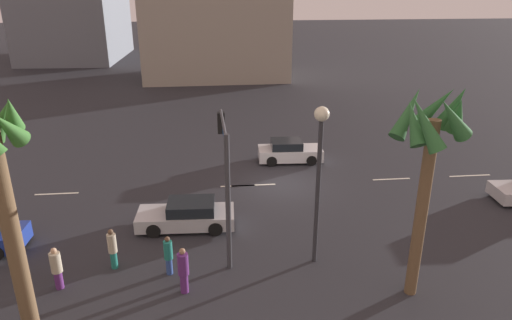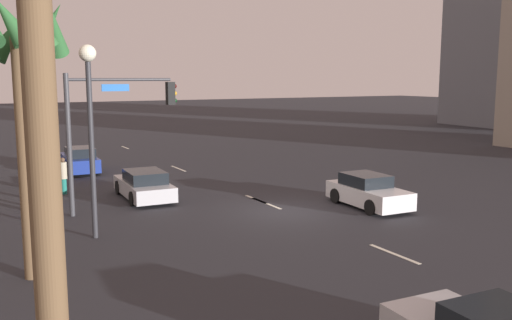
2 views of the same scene
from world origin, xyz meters
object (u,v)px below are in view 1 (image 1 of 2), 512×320
Objects in this scene: pedestrian_3 at (183,270)px; car_1 at (187,215)px; streetlamp at (320,158)px; car_3 at (289,152)px; pedestrian_1 at (113,248)px; palm_tree_2 at (430,141)px; traffic_signal at (225,164)px; pedestrian_0 at (57,268)px; pedestrian_2 at (168,255)px.

car_1 is at bearing -89.58° from pedestrian_3.
streetlamp is at bearing -163.98° from pedestrian_3.
car_3 reaches higher than car_1.
car_3 is at bearing -128.16° from car_1.
pedestrian_3 is at bearing 146.82° from pedestrian_1.
car_1 is 4.10m from pedestrian_1.
palm_tree_2 is (-10.98, 2.69, 4.93)m from pedestrian_1.
traffic_signal is (4.37, 9.63, 3.15)m from car_3.
pedestrian_3 is (-4.61, 0.72, 0.07)m from pedestrian_0.
pedestrian_3 is (-0.04, 4.83, 0.35)m from car_1.
traffic_signal reaches higher than pedestrian_0.
streetlamp is 6.83m from pedestrian_2.
pedestrian_0 is at bearing 6.85° from pedestrian_2.
pedestrian_3 is at bearing 60.27° from traffic_signal.
streetlamp is at bearing 177.41° from pedestrian_1.
car_1 is 2.63× the size of pedestrian_0.
pedestrian_0 is at bearing 4.44° from streetlamp.
car_3 is at bearing -129.54° from pedestrian_1.
pedestrian_2 is 0.21× the size of palm_tree_2.
traffic_signal is at bearing -142.74° from pedestrian_2.
streetlamp reaches higher than pedestrian_2.
pedestrian_0 is 0.93× the size of pedestrian_3.
car_3 is at bearing -114.40° from traffic_signal.
pedestrian_2 reaches higher than car_1.
palm_tree_2 is (-12.78, 1.58, 4.95)m from pedestrian_0.
car_3 is at bearing -131.95° from pedestrian_0.
car_3 is 13.20m from pedestrian_2.
pedestrian_1 is at bearing 50.46° from car_3.
car_1 is 7.30m from streetlamp.
car_1 is 4.07m from traffic_signal.
pedestrian_2 is (-2.19, 0.64, -0.04)m from pedestrian_1.
streetlamp reaches higher than traffic_signal.
traffic_signal reaches higher than pedestrian_2.
pedestrian_1 reaches higher than car_3.
pedestrian_2 is (2.31, 1.76, -2.92)m from traffic_signal.
pedestrian_2 is at bearing -173.15° from pedestrian_0.
palm_tree_2 is (-6.48, 3.81, 2.05)m from traffic_signal.
pedestrian_1 is 2.29m from pedestrian_2.
pedestrian_0 is (9.76, 0.76, -3.61)m from streetlamp.
streetlamp is (-3.47, 1.48, 0.71)m from traffic_signal.
car_3 is 0.52× the size of palm_tree_2.
streetlamp reaches higher than pedestrian_0.
palm_tree_2 is at bearing 166.22° from pedestrian_1.
car_3 is 11.79m from streetlamp.
pedestrian_2 is (6.68, 11.39, 0.22)m from car_3.
car_1 is at bearing -132.88° from pedestrian_1.
pedestrian_0 is (10.67, 11.87, 0.25)m from car_3.
pedestrian_1 is 1.05× the size of pedestrian_2.
streetlamp is 6.42m from pedestrian_3.
car_3 is 2.37× the size of pedestrian_0.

